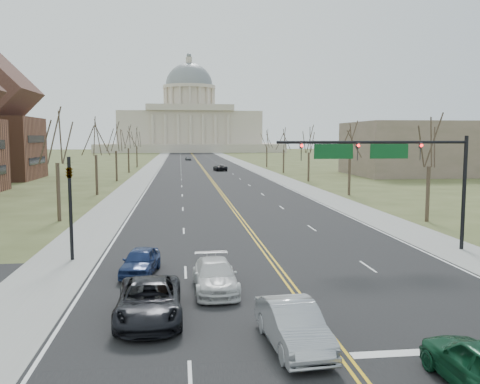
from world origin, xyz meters
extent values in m
plane|color=#444B25|center=(0.00, 0.00, 0.00)|extent=(600.00, 600.00, 0.00)
cube|color=black|center=(0.00, 110.00, 0.01)|extent=(20.00, 380.00, 0.01)
cube|color=black|center=(0.00, 6.00, 0.01)|extent=(120.00, 14.00, 0.01)
cube|color=gray|center=(-12.00, 110.00, 0.01)|extent=(4.00, 380.00, 0.03)
cube|color=gray|center=(12.00, 110.00, 0.01)|extent=(4.00, 380.00, 0.03)
cube|color=gold|center=(0.00, 110.00, 0.01)|extent=(0.42, 380.00, 0.01)
cube|color=silver|center=(-9.80, 110.00, 0.01)|extent=(0.15, 380.00, 0.01)
cube|color=silver|center=(9.80, 110.00, 0.01)|extent=(0.15, 380.00, 0.01)
cube|color=#C1B2A1|center=(0.00, 250.00, 2.00)|extent=(90.00, 60.00, 4.00)
cube|color=#C1B2A1|center=(0.00, 250.00, 12.00)|extent=(70.00, 40.00, 16.00)
cube|color=#C1B2A1|center=(0.00, 229.50, 21.50)|extent=(42.00, 3.00, 3.00)
cylinder|color=#C1B2A1|center=(0.00, 250.00, 26.00)|extent=(24.00, 24.00, 12.00)
cylinder|color=#C1B2A1|center=(0.00, 250.00, 32.80)|extent=(27.00, 27.00, 1.60)
ellipsoid|color=slate|center=(0.00, 250.00, 33.60)|extent=(24.00, 24.00, 22.80)
cylinder|color=#C1B2A1|center=(0.00, 250.00, 46.50)|extent=(3.20, 3.20, 3.00)
sphere|color=slate|center=(0.00, 250.00, 48.80)|extent=(2.40, 2.40, 2.40)
cylinder|color=black|center=(12.50, 13.50, 3.60)|extent=(0.24, 0.24, 7.20)
cylinder|color=black|center=(6.50, 13.50, 6.80)|extent=(12.00, 0.18, 0.18)
imported|color=black|center=(9.50, 13.50, 6.25)|extent=(0.35, 0.40, 1.10)
sphere|color=#FF0C0C|center=(9.50, 13.35, 6.60)|extent=(0.18, 0.18, 0.18)
imported|color=black|center=(5.50, 13.50, 6.25)|extent=(0.35, 0.40, 1.10)
sphere|color=#FF0C0C|center=(5.50, 13.35, 6.60)|extent=(0.18, 0.18, 0.18)
imported|color=black|center=(2.00, 13.50, 6.25)|extent=(0.35, 0.40, 1.10)
sphere|color=#FF0C0C|center=(2.00, 13.35, 6.60)|extent=(0.18, 0.18, 0.18)
cube|color=#0C4C1E|center=(7.50, 13.50, 6.25)|extent=(2.40, 0.12, 0.90)
cube|color=#0C4C1E|center=(4.00, 13.50, 6.25)|extent=(2.40, 0.12, 0.90)
cylinder|color=black|center=(-11.50, 13.50, 3.00)|extent=(0.20, 0.20, 6.00)
imported|color=black|center=(-11.50, 13.50, 5.20)|extent=(0.32, 0.36, 0.99)
cylinder|color=#3D2C24|center=(15.50, 24.00, 2.34)|extent=(0.32, 0.32, 4.68)
cylinder|color=#3D2C24|center=(-15.50, 28.00, 2.48)|extent=(0.32, 0.32, 4.95)
cylinder|color=#3D2C24|center=(15.50, 44.00, 2.34)|extent=(0.32, 0.32, 4.68)
cylinder|color=#3D2C24|center=(-15.50, 48.00, 2.48)|extent=(0.32, 0.32, 4.95)
cylinder|color=#3D2C24|center=(15.50, 64.00, 2.34)|extent=(0.32, 0.32, 4.68)
cylinder|color=#3D2C24|center=(-15.50, 68.00, 2.48)|extent=(0.32, 0.32, 4.95)
cylinder|color=#3D2C24|center=(15.50, 84.00, 2.34)|extent=(0.32, 0.32, 4.68)
cylinder|color=#3D2C24|center=(-15.50, 88.00, 2.48)|extent=(0.32, 0.32, 4.95)
cylinder|color=#3D2C24|center=(15.50, 104.00, 2.34)|extent=(0.32, 0.32, 4.68)
cylinder|color=#3D2C24|center=(-15.50, 108.00, 2.48)|extent=(0.32, 0.32, 4.95)
cube|color=black|center=(-29.45, 74.00, 3.15)|extent=(0.10, 9.80, 1.20)
cube|color=black|center=(-29.45, 74.00, 6.83)|extent=(0.10, 9.80, 1.20)
cube|color=#6C5E4C|center=(40.00, 76.00, 5.00)|extent=(25.00, 20.00, 10.00)
imported|color=#A5A7AD|center=(-1.48, -0.08, 0.78)|extent=(2.00, 4.77, 1.53)
imported|color=black|center=(-6.48, 3.19, 0.76)|extent=(2.62, 5.47, 1.50)
imported|color=silver|center=(-3.67, 6.62, 0.71)|extent=(2.04, 4.84, 1.39)
imported|color=navy|center=(-7.32, 9.90, 0.70)|extent=(2.17, 4.22, 1.38)
imported|color=black|center=(3.28, 91.71, 0.71)|extent=(2.96, 5.31, 1.40)
imported|color=#575B60|center=(-2.69, 142.85, 0.68)|extent=(1.98, 4.04, 1.33)
camera|label=1|loc=(-5.22, -16.31, 7.08)|focal=38.00mm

